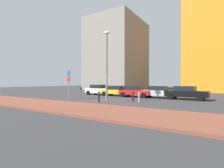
{
  "coord_description": "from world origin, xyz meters",
  "views": [
    {
      "loc": [
        9.98,
        -14.56,
        1.88
      ],
      "look_at": [
        -1.24,
        3.34,
        1.68
      ],
      "focal_mm": 26.93,
      "sensor_mm": 36.0,
      "label": 1
    }
  ],
  "objects_px": {
    "street_lamp": "(107,60)",
    "traffic_bollard_mid": "(133,96)",
    "parked_car_white": "(99,90)",
    "parked_car_red": "(135,91)",
    "traffic_bollard_near": "(139,97)",
    "parked_car_silver": "(159,92)",
    "parked_car_yellow": "(116,91)",
    "parking_sign_post": "(69,81)",
    "parking_meter": "(81,91)",
    "parked_car_black": "(186,93)",
    "traffic_bollard_far": "(99,97)"
  },
  "relations": [
    {
      "from": "parking_sign_post",
      "to": "traffic_bollard_near",
      "type": "relative_size",
      "value": 3.13
    },
    {
      "from": "street_lamp",
      "to": "parked_car_black",
      "type": "bearing_deg",
      "value": 45.1
    },
    {
      "from": "parked_car_yellow",
      "to": "street_lamp",
      "type": "distance_m",
      "value": 7.74
    },
    {
      "from": "parked_car_red",
      "to": "street_lamp",
      "type": "xyz_separation_m",
      "value": [
        -0.22,
        -6.23,
        3.3
      ]
    },
    {
      "from": "parked_car_yellow",
      "to": "parking_sign_post",
      "type": "xyz_separation_m",
      "value": [
        -1.7,
        -7.16,
        1.25
      ]
    },
    {
      "from": "parked_car_red",
      "to": "parked_car_silver",
      "type": "height_order",
      "value": "parked_car_silver"
    },
    {
      "from": "traffic_bollard_mid",
      "to": "traffic_bollard_near",
      "type": "bearing_deg",
      "value": -29.33
    },
    {
      "from": "parked_car_red",
      "to": "parking_sign_post",
      "type": "xyz_separation_m",
      "value": [
        -4.7,
        -6.96,
        1.24
      ]
    },
    {
      "from": "traffic_bollard_near",
      "to": "parking_sign_post",
      "type": "bearing_deg",
      "value": -165.26
    },
    {
      "from": "parked_car_silver",
      "to": "parking_sign_post",
      "type": "xyz_separation_m",
      "value": [
        -7.77,
        -7.14,
        1.25
      ]
    },
    {
      "from": "parked_car_white",
      "to": "street_lamp",
      "type": "xyz_separation_m",
      "value": [
        5.77,
        -6.65,
        3.26
      ]
    },
    {
      "from": "traffic_bollard_near",
      "to": "parked_car_silver",
      "type": "bearing_deg",
      "value": 85.34
    },
    {
      "from": "parked_car_black",
      "to": "traffic_bollard_mid",
      "type": "bearing_deg",
      "value": -132.44
    },
    {
      "from": "parked_car_red",
      "to": "parked_car_silver",
      "type": "xyz_separation_m",
      "value": [
        3.08,
        0.18,
        -0.01
      ]
    },
    {
      "from": "parked_car_white",
      "to": "parked_car_red",
      "type": "distance_m",
      "value": 6.01
    },
    {
      "from": "traffic_bollard_mid",
      "to": "parking_sign_post",
      "type": "bearing_deg",
      "value": -159.78
    },
    {
      "from": "parked_car_yellow",
      "to": "traffic_bollard_mid",
      "type": "bearing_deg",
      "value": -44.63
    },
    {
      "from": "parked_car_white",
      "to": "parking_meter",
      "type": "height_order",
      "value": "parked_car_white"
    },
    {
      "from": "parked_car_black",
      "to": "traffic_bollard_mid",
      "type": "height_order",
      "value": "parked_car_black"
    },
    {
      "from": "parking_sign_post",
      "to": "traffic_bollard_near",
      "type": "distance_m",
      "value": 7.74
    },
    {
      "from": "parked_car_yellow",
      "to": "traffic_bollard_far",
      "type": "bearing_deg",
      "value": -71.92
    },
    {
      "from": "parked_car_yellow",
      "to": "parked_car_red",
      "type": "height_order",
      "value": "parked_car_red"
    },
    {
      "from": "parking_meter",
      "to": "parked_car_yellow",
      "type": "bearing_deg",
      "value": 74.3
    },
    {
      "from": "parked_car_white",
      "to": "parked_car_yellow",
      "type": "xyz_separation_m",
      "value": [
        3.0,
        -0.22,
        -0.05
      ]
    },
    {
      "from": "parked_car_silver",
      "to": "parked_car_yellow",
      "type": "bearing_deg",
      "value": 179.8
    },
    {
      "from": "parked_car_white",
      "to": "traffic_bollard_mid",
      "type": "relative_size",
      "value": 4.61
    },
    {
      "from": "parked_car_red",
      "to": "parking_meter",
      "type": "xyz_separation_m",
      "value": [
        -4.52,
        -5.23,
        0.1
      ]
    },
    {
      "from": "parked_car_black",
      "to": "parking_sign_post",
      "type": "xyz_separation_m",
      "value": [
        -10.74,
        -7.02,
        1.22
      ]
    },
    {
      "from": "parked_car_black",
      "to": "traffic_bollard_mid",
      "type": "xyz_separation_m",
      "value": [
        -4.22,
        -4.62,
        -0.29
      ]
    },
    {
      "from": "traffic_bollard_mid",
      "to": "parked_car_silver",
      "type": "bearing_deg",
      "value": 75.15
    },
    {
      "from": "parked_car_yellow",
      "to": "parking_meter",
      "type": "distance_m",
      "value": 5.64
    },
    {
      "from": "parked_car_white",
      "to": "parking_meter",
      "type": "relative_size",
      "value": 3.42
    },
    {
      "from": "parked_car_white",
      "to": "parked_car_yellow",
      "type": "relative_size",
      "value": 1.03
    },
    {
      "from": "street_lamp",
      "to": "traffic_bollard_near",
      "type": "bearing_deg",
      "value": 22.74
    },
    {
      "from": "parked_car_yellow",
      "to": "street_lamp",
      "type": "relative_size",
      "value": 0.63
    },
    {
      "from": "parked_car_red",
      "to": "traffic_bollard_far",
      "type": "distance_m",
      "value": 6.9
    },
    {
      "from": "parked_car_yellow",
      "to": "traffic_bollard_far",
      "type": "xyz_separation_m",
      "value": [
        2.3,
        -7.06,
        -0.23
      ]
    },
    {
      "from": "parked_car_black",
      "to": "traffic_bollard_near",
      "type": "height_order",
      "value": "parked_car_black"
    },
    {
      "from": "parked_car_white",
      "to": "traffic_bollard_near",
      "type": "xyz_separation_m",
      "value": [
        8.65,
        -5.44,
        -0.28
      ]
    },
    {
      "from": "parking_sign_post",
      "to": "traffic_bollard_far",
      "type": "height_order",
      "value": "parking_sign_post"
    },
    {
      "from": "parked_car_black",
      "to": "parking_meter",
      "type": "height_order",
      "value": "parked_car_black"
    },
    {
      "from": "traffic_bollard_mid",
      "to": "parked_car_black",
      "type": "bearing_deg",
      "value": 47.56
    },
    {
      "from": "parked_car_yellow",
      "to": "parked_car_black",
      "type": "distance_m",
      "value": 9.04
    },
    {
      "from": "parked_car_white",
      "to": "traffic_bollard_near",
      "type": "height_order",
      "value": "parked_car_white"
    },
    {
      "from": "parked_car_silver",
      "to": "traffic_bollard_far",
      "type": "height_order",
      "value": "parked_car_silver"
    },
    {
      "from": "street_lamp",
      "to": "traffic_bollard_mid",
      "type": "xyz_separation_m",
      "value": [
        2.05,
        1.67,
        -3.56
      ]
    },
    {
      "from": "traffic_bollard_near",
      "to": "parked_car_yellow",
      "type": "bearing_deg",
      "value": 137.24
    },
    {
      "from": "parking_sign_post",
      "to": "street_lamp",
      "type": "xyz_separation_m",
      "value": [
        4.47,
        0.73,
        2.06
      ]
    },
    {
      "from": "parking_meter",
      "to": "street_lamp",
      "type": "distance_m",
      "value": 5.45
    },
    {
      "from": "parked_car_silver",
      "to": "parked_car_black",
      "type": "relative_size",
      "value": 1.0
    }
  ]
}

